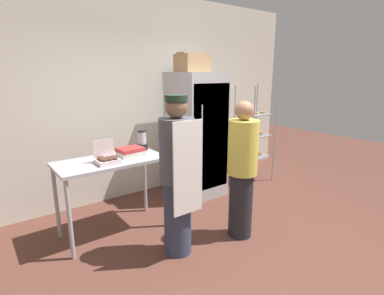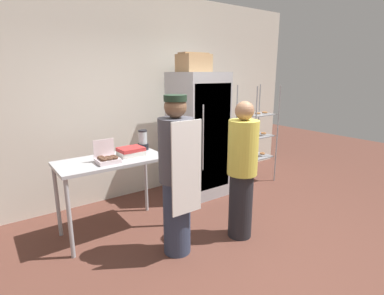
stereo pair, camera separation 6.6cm
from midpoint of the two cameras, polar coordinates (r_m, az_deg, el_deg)
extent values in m
plane|color=brown|center=(3.46, 8.40, -19.50)|extent=(14.00, 14.00, 0.00)
cube|color=silver|center=(4.79, -11.07, 9.42)|extent=(6.40, 0.12, 3.07)
cube|color=#ADAFB5|center=(4.67, 0.37, 2.37)|extent=(0.72, 0.75, 1.91)
cube|color=#93959B|center=(4.39, 3.25, 1.84)|extent=(0.66, 0.02, 1.57)
cylinder|color=silver|center=(4.24, 1.45, 1.82)|extent=(0.02, 0.02, 0.94)
cylinder|color=#93969B|center=(5.02, 11.16, 1.69)|extent=(0.02, 0.02, 1.70)
cylinder|color=#93969B|center=(5.45, 15.16, 2.44)|extent=(0.02, 0.02, 1.70)
cylinder|color=#93969B|center=(5.32, 7.63, 2.53)|extent=(0.02, 0.02, 1.70)
cylinder|color=#93969B|center=(5.73, 11.68, 3.18)|extent=(0.02, 0.02, 1.70)
cube|color=gray|center=(5.47, 11.24, -1.57)|extent=(0.52, 0.41, 0.01)
torus|color=#AD6B38|center=(5.33, 9.94, -1.67)|extent=(0.09, 0.09, 0.03)
torus|color=#AD6B38|center=(5.59, 12.50, -1.04)|extent=(0.09, 0.09, 0.03)
cube|color=gray|center=(5.38, 11.43, 2.28)|extent=(0.52, 0.41, 0.01)
torus|color=#AD6B38|center=(5.24, 10.11, 2.27)|extent=(0.09, 0.09, 0.03)
torus|color=#AD6B38|center=(5.38, 11.44, 2.49)|extent=(0.09, 0.09, 0.03)
torus|color=#AD6B38|center=(5.51, 12.71, 2.71)|extent=(0.09, 0.09, 0.03)
cube|color=gray|center=(5.32, 11.63, 6.23)|extent=(0.52, 0.41, 0.01)
torus|color=#AD6B38|center=(5.18, 10.29, 6.32)|extent=(0.10, 0.10, 0.03)
torus|color=#AD6B38|center=(5.31, 11.64, 6.45)|extent=(0.10, 0.10, 0.03)
torus|color=#AD6B38|center=(5.45, 12.92, 6.57)|extent=(0.10, 0.10, 0.03)
cube|color=#ADAFB5|center=(3.63, -15.76, -2.52)|extent=(1.24, 0.63, 0.04)
cylinder|color=#ADAFB5|center=(3.39, -22.79, -12.69)|extent=(0.04, 0.04, 0.88)
cylinder|color=#ADAFB5|center=(3.78, -5.47, -8.73)|extent=(0.04, 0.04, 0.88)
cylinder|color=#ADAFB5|center=(3.88, -24.87, -9.46)|extent=(0.04, 0.04, 0.88)
cylinder|color=#ADAFB5|center=(4.23, -9.39, -6.35)|extent=(0.04, 0.04, 0.88)
cube|color=silver|center=(3.47, -16.29, -2.55)|extent=(0.24, 0.20, 0.05)
cube|color=silver|center=(3.54, -17.04, -0.17)|extent=(0.24, 0.01, 0.20)
torus|color=#513323|center=(3.40, -16.98, -2.28)|extent=(0.08, 0.08, 0.03)
torus|color=#513323|center=(3.42, -16.02, -2.11)|extent=(0.08, 0.08, 0.03)
torus|color=#513323|center=(3.44, -15.08, -1.95)|extent=(0.08, 0.08, 0.03)
torus|color=#513323|center=(3.44, -17.28, -2.08)|extent=(0.08, 0.08, 0.03)
torus|color=#513323|center=(3.46, -16.33, -1.92)|extent=(0.08, 0.08, 0.03)
torus|color=#513323|center=(3.48, -15.39, -1.76)|extent=(0.08, 0.08, 0.03)
torus|color=#513323|center=(3.49, -17.57, -1.89)|extent=(0.08, 0.08, 0.03)
cylinder|color=black|center=(3.98, -9.90, 0.15)|extent=(0.14, 0.14, 0.08)
cylinder|color=#B2BCC1|center=(3.96, -9.98, 1.83)|extent=(0.11, 0.11, 0.16)
cylinder|color=black|center=(3.94, -10.03, 3.10)|extent=(0.11, 0.11, 0.02)
cube|color=silver|center=(3.72, -12.12, -1.12)|extent=(0.29, 0.23, 0.06)
cube|color=#B72D2D|center=(3.71, -12.16, -0.37)|extent=(0.30, 0.25, 0.04)
cube|color=tan|center=(4.50, -0.40, 15.79)|extent=(0.42, 0.36, 0.25)
cube|color=#A58057|center=(4.51, -0.40, 17.51)|extent=(0.43, 0.19, 0.02)
cylinder|color=#333D56|center=(3.28, -3.34, -13.06)|extent=(0.29, 0.29, 0.82)
cylinder|color=#4C4C56|center=(3.02, -3.54, -0.52)|extent=(0.36, 0.36, 0.65)
sphere|color=brown|center=(2.94, -3.67, 7.75)|extent=(0.22, 0.22, 0.22)
cube|color=white|center=(2.91, -1.42, -4.02)|extent=(0.34, 0.02, 0.94)
cylinder|color=#1E3323|center=(2.93, -3.69, 9.37)|extent=(0.23, 0.23, 0.06)
cylinder|color=#232328|center=(3.63, 8.71, -10.74)|extent=(0.28, 0.28, 0.78)
cylinder|color=#DBCC4C|center=(3.40, 9.15, 0.01)|extent=(0.34, 0.34, 0.62)
sphere|color=#9E7051|center=(3.33, 9.43, 6.95)|extent=(0.21, 0.21, 0.21)
camera|label=1|loc=(0.03, -90.55, -0.14)|focal=28.00mm
camera|label=2|loc=(0.03, 89.45, 0.14)|focal=28.00mm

